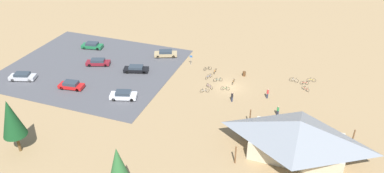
# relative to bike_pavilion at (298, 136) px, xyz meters

# --- Properties ---
(ground) EXTENTS (160.00, 160.00, 0.00)m
(ground) POSITION_rel_bike_pavilion_xyz_m (13.14, -14.61, -3.20)
(ground) COLOR #9E7F56
(ground) RESTS_ON ground
(parking_lot_asphalt) EXTENTS (32.37, 28.19, 0.05)m
(parking_lot_asphalt) POSITION_rel_bike_pavilion_xyz_m (40.72, -12.66, -3.18)
(parking_lot_asphalt) COLOR #4C4C51
(parking_lot_asphalt) RESTS_ON ground
(bike_pavilion) EXTENTS (15.14, 9.57, 5.60)m
(bike_pavilion) POSITION_rel_bike_pavilion_xyz_m (0.00, 0.00, 0.00)
(bike_pavilion) COLOR beige
(bike_pavilion) RESTS_ON ground
(trash_bin) EXTENTS (0.60, 0.60, 0.90)m
(trash_bin) POSITION_rel_bike_pavilion_xyz_m (11.64, -19.59, -2.75)
(trash_bin) COLOR brown
(trash_bin) RESTS_ON ground
(lot_sign) EXTENTS (0.56, 0.08, 2.20)m
(lot_sign) POSITION_rel_bike_pavilion_xyz_m (22.69, -20.39, -1.79)
(lot_sign) COLOR #99999E
(lot_sign) RESTS_ON ground
(pine_far_west) EXTENTS (3.17, 3.17, 8.30)m
(pine_far_west) POSITION_rel_bike_pavilion_xyz_m (36.22, 12.28, 2.32)
(pine_far_west) COLOR brown
(pine_far_west) RESTS_ON ground
(pine_east) EXTENTS (3.11, 3.11, 8.10)m
(pine_east) POSITION_rel_bike_pavilion_xyz_m (18.24, 15.52, 1.98)
(pine_east) COLOR brown
(pine_east) RESTS_ON ground
(bicycle_red_edge_north) EXTENTS (1.56, 0.58, 0.82)m
(bicycle_red_edge_north) POSITION_rel_bike_pavilion_xyz_m (0.53, -20.08, -2.85)
(bicycle_red_edge_north) COLOR black
(bicycle_red_edge_north) RESTS_ON ground
(bicycle_orange_by_bin) EXTENTS (0.48, 1.68, 0.83)m
(bicycle_orange_by_bin) POSITION_rel_bike_pavilion_xyz_m (17.17, -18.82, -2.82)
(bicycle_orange_by_bin) COLOR black
(bicycle_orange_by_bin) RESTS_ON ground
(bicycle_teal_yard_right) EXTENTS (1.55, 0.89, 0.80)m
(bicycle_teal_yard_right) POSITION_rel_bike_pavilion_xyz_m (15.71, -15.81, -2.83)
(bicycle_teal_yard_right) COLOR black
(bicycle_teal_yard_right) RESTS_ON ground
(bicycle_purple_front_row) EXTENTS (1.51, 0.99, 0.80)m
(bicycle_purple_front_row) POSITION_rel_bike_pavilion_xyz_m (16.45, -12.94, -2.82)
(bicycle_purple_front_row) COLOR black
(bicycle_purple_front_row) RESTS_ON ground
(bicycle_white_trailside) EXTENTS (1.70, 0.48, 0.92)m
(bicycle_white_trailside) POSITION_rel_bike_pavilion_xyz_m (2.45, -20.41, -2.80)
(bicycle_white_trailside) COLOR black
(bicycle_white_trailside) RESTS_ON ground
(bicycle_black_yard_front) EXTENTS (1.36, 1.18, 0.75)m
(bicycle_black_yard_front) POSITION_rel_bike_pavilion_xyz_m (18.89, -19.43, -2.85)
(bicycle_black_yard_front) COLOR black
(bicycle_black_yard_front) RESTS_ON ground
(bicycle_yellow_near_sign) EXTENTS (1.62, 0.52, 0.82)m
(bicycle_yellow_near_sign) POSITION_rel_bike_pavilion_xyz_m (-0.57, -21.53, -2.83)
(bicycle_yellow_near_sign) COLOR black
(bicycle_yellow_near_sign) RESTS_ON ground
(bicycle_green_edge_south) EXTENTS (1.61, 0.59, 0.86)m
(bicycle_green_edge_south) POSITION_rel_bike_pavilion_xyz_m (13.62, -13.24, -2.84)
(bicycle_green_edge_south) COLOR black
(bicycle_green_edge_south) RESTS_ON ground
(bicycle_silver_yard_left) EXTENTS (1.56, 0.79, 0.79)m
(bicycle_silver_yard_left) POSITION_rel_bike_pavilion_xyz_m (16.80, -11.31, -2.84)
(bicycle_silver_yard_left) COLOR black
(bicycle_silver_yard_left) RESTS_ON ground
(bicycle_blue_mid_cluster) EXTENTS (0.88, 1.62, 0.83)m
(bicycle_blue_mid_cluster) POSITION_rel_bike_pavilion_xyz_m (17.67, -16.38, -2.81)
(bicycle_blue_mid_cluster) COLOR black
(bicycle_blue_mid_cluster) RESTS_ON ground
(bicycle_red_near_porch) EXTENTS (1.36, 1.06, 0.83)m
(bicycle_red_near_porch) POSITION_rel_bike_pavilion_xyz_m (0.17, -17.93, -2.84)
(bicycle_red_near_porch) COLOR black
(bicycle_red_near_porch) RESTS_ON ground
(bicycle_orange_back_row) EXTENTS (0.48, 1.66, 0.73)m
(bicycle_orange_back_row) POSITION_rel_bike_pavilion_xyz_m (12.86, -16.13, -2.86)
(bicycle_orange_back_row) COLOR black
(bicycle_orange_back_row) RESTS_ON ground
(car_black_mid_lot) EXTENTS (5.08, 3.15, 1.26)m
(car_black_mid_lot) POSITION_rel_bike_pavilion_xyz_m (31.65, -13.99, -2.51)
(car_black_mid_lot) COLOR black
(car_black_mid_lot) RESTS_ON parking_lot_asphalt
(car_tan_second_row) EXTENTS (5.08, 3.49, 1.33)m
(car_tan_second_row) POSITION_rel_bike_pavilion_xyz_m (28.96, -22.18, -2.48)
(car_tan_second_row) COLOR tan
(car_tan_second_row) RESTS_ON parking_lot_asphalt
(car_green_near_entry) EXTENTS (4.76, 2.65, 1.34)m
(car_green_near_entry) POSITION_rel_bike_pavilion_xyz_m (45.69, -20.49, -2.48)
(car_green_near_entry) COLOR #1E6B3D
(car_green_near_entry) RESTS_ON parking_lot_asphalt
(car_maroon_inner_stall) EXTENTS (4.99, 3.17, 1.33)m
(car_maroon_inner_stall) POSITION_rel_bike_pavilion_xyz_m (40.10, -13.94, -2.49)
(car_maroon_inner_stall) COLOR maroon
(car_maroon_inner_stall) RESTS_ON parking_lot_asphalt
(car_silver_front_row) EXTENTS (5.03, 3.20, 1.41)m
(car_silver_front_row) POSITION_rel_bike_pavilion_xyz_m (50.06, -4.03, -2.45)
(car_silver_front_row) COLOR #BCBCC1
(car_silver_front_row) RESTS_ON parking_lot_asphalt
(car_red_far_end) EXTENTS (4.65, 2.45, 1.38)m
(car_red_far_end) POSITION_rel_bike_pavilion_xyz_m (39.64, -4.44, -2.47)
(car_red_far_end) COLOR red
(car_red_far_end) RESTS_ON parking_lot_asphalt
(car_white_aisle_side) EXTENTS (4.87, 3.15, 1.44)m
(car_white_aisle_side) POSITION_rel_bike_pavilion_xyz_m (29.19, -4.55, -2.43)
(car_white_aisle_side) COLOR white
(car_white_aisle_side) RESTS_ON parking_lot_asphalt
(visitor_by_pavilion) EXTENTS (0.39, 0.40, 1.71)m
(visitor_by_pavilion) POSITION_rel_bike_pavilion_xyz_m (3.70, -8.61, -2.30)
(visitor_by_pavilion) COLOR #2D3347
(visitor_by_pavilion) RESTS_ON ground
(visitor_at_bikes) EXTENTS (0.36, 0.36, 1.84)m
(visitor_at_bikes) POSITION_rel_bike_pavilion_xyz_m (6.13, -13.18, -2.23)
(visitor_at_bikes) COLOR #2D3347
(visitor_at_bikes) RESTS_ON ground
(visitor_crossing_yard) EXTENTS (0.36, 0.40, 1.77)m
(visitor_crossing_yard) POSITION_rel_bike_pavilion_xyz_m (11.58, -10.11, -2.27)
(visitor_crossing_yard) COLOR #2D3347
(visitor_crossing_yard) RESTS_ON ground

